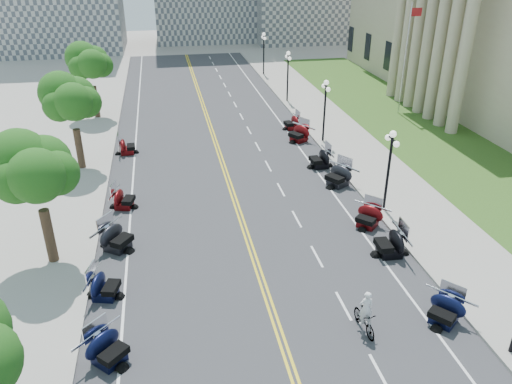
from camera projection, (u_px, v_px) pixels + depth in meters
ground at (256, 263)px, 25.14m from camera, size 160.00×160.00×0.00m
road at (228, 181)px, 33.95m from camera, size 16.00×90.00×0.01m
centerline_yellow_a at (227, 181)px, 33.93m from camera, size 0.12×90.00×0.00m
centerline_yellow_b at (230, 181)px, 33.97m from camera, size 0.12×90.00×0.00m
edge_line_north at (319, 174)px, 35.02m from camera, size 0.12×90.00×0.00m
edge_line_south at (132, 188)px, 32.87m from camera, size 0.12×90.00×0.00m
lane_dash_4 at (380, 374)px, 18.63m from camera, size 0.12×2.00×0.00m
lane_dash_5 at (343, 306)px, 22.15m from camera, size 0.12×2.00×0.00m
lane_dash_6 at (317, 256)px, 25.68m from camera, size 0.12×2.00×0.00m
lane_dash_7 at (297, 219)px, 29.20m from camera, size 0.12×2.00×0.00m
lane_dash_8 at (281, 190)px, 32.72m from camera, size 0.12×2.00×0.00m
lane_dash_9 at (268, 166)px, 36.25m from camera, size 0.12×2.00×0.00m
lane_dash_10 at (258, 146)px, 39.77m from camera, size 0.12×2.00×0.00m
lane_dash_11 at (249, 130)px, 43.29m from camera, size 0.12×2.00×0.00m
lane_dash_12 at (242, 116)px, 46.82m from camera, size 0.12×2.00×0.00m
lane_dash_13 at (235, 104)px, 50.34m from camera, size 0.12×2.00×0.00m
lane_dash_14 at (230, 94)px, 53.86m from camera, size 0.12×2.00×0.00m
lane_dash_15 at (225, 85)px, 57.39m from camera, size 0.12×2.00×0.00m
lane_dash_16 at (220, 77)px, 60.91m from camera, size 0.12×2.00×0.00m
lane_dash_17 at (216, 70)px, 64.43m from camera, size 0.12×2.00×0.00m
lane_dash_18 at (213, 63)px, 67.96m from camera, size 0.12×2.00×0.00m
lane_dash_19 at (210, 58)px, 71.48m from camera, size 0.12×2.00×0.00m
sidewalk_north at (374, 168)px, 35.68m from camera, size 5.00×90.00×0.15m
sidewalk_south at (67, 193)px, 32.15m from camera, size 5.00×90.00×0.15m
lawn at (413, 127)px, 43.92m from camera, size 9.00×60.00×0.10m
street_lamp_2 at (388, 172)px, 28.96m from camera, size 0.50×1.20×4.90m
street_lamp_3 at (325, 111)px, 39.53m from camera, size 0.50×1.20×4.90m
street_lamp_4 at (288, 77)px, 50.10m from camera, size 0.50×1.20×4.90m
street_lamp_5 at (264, 54)px, 60.67m from camera, size 0.50×1.20×4.90m
flagpole at (405, 61)px, 45.34m from camera, size 1.10×0.20×10.00m
tree_2 at (36, 177)px, 23.12m from camera, size 4.80×4.80×9.20m
tree_3 at (72, 105)px, 33.69m from camera, size 4.80×4.80×9.20m
tree_4 at (91, 67)px, 44.26m from camera, size 4.80×4.80×9.20m
motorcycle_n_4 at (445, 309)px, 20.90m from camera, size 2.71×2.71×1.35m
motorcycle_n_5 at (390, 242)px, 25.51m from camera, size 2.26×2.26×1.52m
motorcycle_n_6 at (368, 216)px, 28.16m from camera, size 2.74×2.74×1.36m
motorcycle_n_7 at (338, 175)px, 32.99m from camera, size 3.02×3.02×1.53m
motorcycle_n_8 at (320, 158)px, 35.74m from camera, size 2.23×2.23×1.47m
motorcycle_n_9 at (299, 133)px, 40.53m from camera, size 2.92×2.92×1.49m
motorcycle_n_10 at (292, 122)px, 43.30m from camera, size 2.10×2.10×1.32m
motorcycle_s_4 at (108, 348)px, 18.88m from camera, size 2.84×2.84×1.40m
motorcycle_s_5 at (104, 285)px, 22.44m from camera, size 2.34×2.34×1.33m
motorcycle_s_6 at (116, 237)px, 25.99m from camera, size 3.03×3.03×1.52m
motorcycle_s_7 at (123, 198)px, 30.20m from camera, size 2.29×2.29×1.32m
motorcycle_s_9 at (127, 145)px, 38.14m from camera, size 1.98×1.98×1.34m
bicycle at (364, 320)px, 20.49m from camera, size 0.66×1.85×1.09m
cyclist_rider at (368, 294)px, 19.89m from camera, size 0.59×0.39×1.63m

